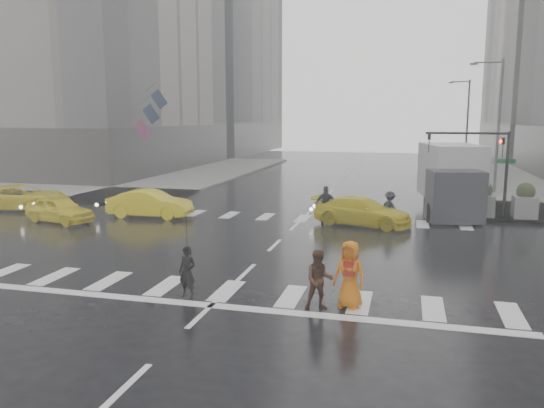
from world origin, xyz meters
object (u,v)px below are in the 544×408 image
(traffic_signal_pole, at_px, (486,157))
(box_truck, at_px, (452,178))
(pedestrian_orange, at_px, (350,274))
(pedestrian_brown, at_px, (319,280))
(taxi_mid, at_px, (150,204))
(taxi_front, at_px, (60,210))

(traffic_signal_pole, relative_size, box_truck, 0.64)
(traffic_signal_pole, xyz_separation_m, pedestrian_orange, (-5.26, -14.49, -2.27))
(traffic_signal_pole, distance_m, pedestrian_brown, 16.18)
(traffic_signal_pole, xyz_separation_m, taxi_mid, (-16.84, -3.64, -2.50))
(pedestrian_brown, distance_m, box_truck, 16.67)
(pedestrian_orange, bearing_deg, pedestrian_brown, -138.32)
(pedestrian_orange, bearing_deg, traffic_signal_pole, 89.93)
(taxi_front, bearing_deg, pedestrian_brown, -106.22)
(pedestrian_brown, bearing_deg, box_truck, 60.09)
(traffic_signal_pole, distance_m, pedestrian_orange, 15.58)
(taxi_mid, height_order, box_truck, box_truck)
(pedestrian_brown, xyz_separation_m, taxi_front, (-14.52, 8.80, -0.18))
(pedestrian_brown, distance_m, taxi_mid, 15.53)
(traffic_signal_pole, bearing_deg, pedestrian_orange, -109.96)
(pedestrian_brown, relative_size, pedestrian_orange, 0.87)
(taxi_mid, bearing_deg, taxi_front, 119.69)
(taxi_front, bearing_deg, pedestrian_orange, -103.99)
(pedestrian_brown, distance_m, pedestrian_orange, 0.86)
(taxi_front, xyz_separation_m, taxi_mid, (3.73, 2.37, 0.07))
(pedestrian_orange, relative_size, box_truck, 0.27)
(pedestrian_orange, height_order, box_truck, box_truck)
(pedestrian_brown, relative_size, taxi_mid, 0.38)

